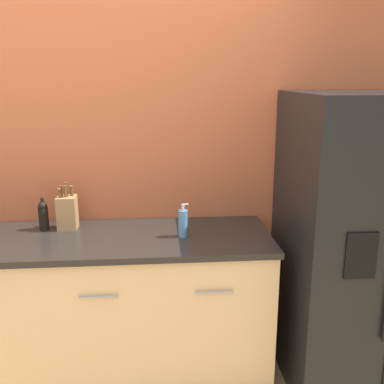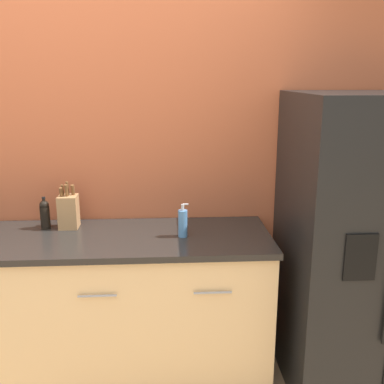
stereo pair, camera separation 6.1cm
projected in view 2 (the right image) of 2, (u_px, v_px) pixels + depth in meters
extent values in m
cube|color=#BC5B38|center=(97.00, 157.00, 2.79)|extent=(10.00, 0.05, 2.60)
cube|color=black|center=(63.00, 365.00, 2.80)|extent=(2.45, 0.54, 0.09)
cube|color=#E0B77F|center=(56.00, 305.00, 2.65)|extent=(2.49, 0.62, 0.78)
cube|color=black|center=(50.00, 240.00, 2.54)|extent=(2.51, 0.64, 0.03)
cylinder|color=#99999E|center=(97.00, 296.00, 2.30)|extent=(0.20, 0.01, 0.01)
cylinder|color=#99999E|center=(213.00, 293.00, 2.34)|extent=(0.20, 0.01, 0.01)
cube|color=black|center=(363.00, 244.00, 2.59)|extent=(0.86, 0.78, 1.71)
cube|color=black|center=(360.00, 258.00, 2.17)|extent=(0.16, 0.01, 0.24)
cube|color=#A87A4C|center=(69.00, 212.00, 2.68)|extent=(0.11, 0.11, 0.20)
cylinder|color=brown|center=(62.00, 190.00, 2.66)|extent=(0.01, 0.03, 0.07)
cylinder|color=brown|center=(61.00, 192.00, 2.63)|extent=(0.02, 0.03, 0.06)
cylinder|color=brown|center=(68.00, 188.00, 2.66)|extent=(0.02, 0.03, 0.08)
cylinder|color=brown|center=(66.00, 190.00, 2.63)|extent=(0.02, 0.03, 0.08)
cylinder|color=brown|center=(73.00, 190.00, 2.66)|extent=(0.02, 0.03, 0.07)
cylinder|color=#4C7FB2|center=(183.00, 223.00, 2.53)|extent=(0.05, 0.05, 0.15)
cylinder|color=#B2B2B5|center=(183.00, 207.00, 2.51)|extent=(0.02, 0.02, 0.04)
cylinder|color=#B2B2B5|center=(186.00, 204.00, 2.50)|extent=(0.03, 0.01, 0.01)
cylinder|color=black|center=(45.00, 218.00, 2.67)|extent=(0.06, 0.06, 0.14)
sphere|color=black|center=(44.00, 205.00, 2.65)|extent=(0.05, 0.05, 0.05)
cylinder|color=black|center=(44.00, 203.00, 2.64)|extent=(0.02, 0.02, 0.05)
cylinder|color=black|center=(44.00, 198.00, 2.64)|extent=(0.02, 0.02, 0.01)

